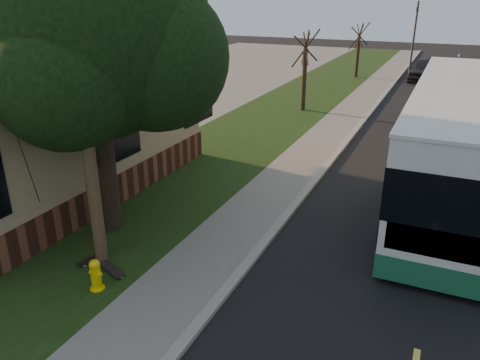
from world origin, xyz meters
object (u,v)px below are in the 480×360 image
Objects in this scene: transit_bus at (457,136)px; skateboard_spare at (112,269)px; skateboard_main at (92,259)px; bare_tree_near at (304,72)px; dumpster at (75,141)px; traffic_signal at (414,32)px; fire_hydrant at (96,275)px; utility_pole at (78,70)px; bare_tree_far at (358,51)px; leafy_tree at (95,36)px; distant_car at (427,69)px.

transit_bus is 14.42× the size of skateboard_spare.
skateboard_main is 0.77m from skateboard_spare.
dumpster is (-6.00, -11.07, -1.50)m from bare_tree_near.
traffic_signal is 3.28× the size of dumpster.
skateboard_spare is at bearing 102.32° from fire_hydrant.
utility_pole reaches higher than dumpster.
bare_tree_far is 2.40× the size of dumpster.
utility_pole is 1.65× the size of traffic_signal.
skateboard_main is at bearing 166.57° from skateboard_spare.
bare_tree_far reaches higher than skateboard_spare.
bare_tree_far is 0.73× the size of traffic_signal.
utility_pole is 29.13m from bare_tree_far.
leafy_tree is 27.56m from bare_tree_far.
transit_bus reaches higher than dumpster.
utility_pole reaches higher than skateboard_main.
fire_hydrant is 4.37m from utility_pole.
fire_hydrant is 0.08× the size of utility_pole.
fire_hydrant is 1.28m from skateboard_main.
utility_pole is 1.94m from leafy_tree.
leafy_tree reaches higher than skateboard_spare.
bare_tree_far reaches higher than distant_car.
bare_tree_near reaches higher than bare_tree_far.
bare_tree_near reaches higher than skateboard_main.
skateboard_main is (-4.00, -33.14, -3.04)m from traffic_signal.
utility_pole is at bearing -43.78° from dumpster.
bare_tree_near is at bearing 90.66° from utility_pole.
skateboard_main is at bearing -93.69° from distant_car.
dumpster is at bearing 134.68° from skateboard_main.
bare_tree_far is at bearing -161.33° from distant_car.
utility_pole is 5.40× the size of dumpster.
distant_car is (-2.28, 21.79, -1.04)m from transit_bus.
leafy_tree is (-0.87, 1.66, 0.54)m from utility_pole.
transit_bus is at bearing 38.32° from leafy_tree.
utility_pole reaches higher than bare_tree_far.
utility_pole is 4.51m from skateboard_main.
dumpster is (-13.72, -2.35, -1.23)m from transit_bus.
utility_pole is at bearing 34.95° from skateboard_main.
bare_tree_near is at bearing 61.54° from dumpster.
bare_tree_far is 4.46× the size of skateboard_spare.
utility_pole is 1.16× the size of leafy_tree.
bare_tree_far reaches higher than transit_bus.
utility_pole is 17.19m from bare_tree_near.
bare_tree_near is 12.01m from bare_tree_far.
bare_tree_far reaches higher than skateboard_main.
utility_pole is at bearing 150.67° from skateboard_spare.
fire_hydrant is 0.15× the size of distant_car.
bare_tree_far is at bearing 74.27° from dumpster.
dumpster reaches higher than fire_hydrant.
bare_tree_far is (0.50, 12.00, -0.15)m from bare_tree_near.
distant_car is at bearing 95.97° from transit_bus.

